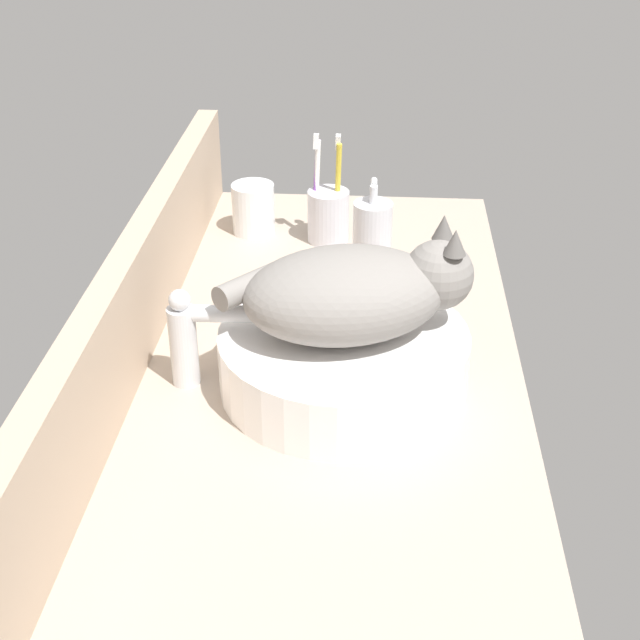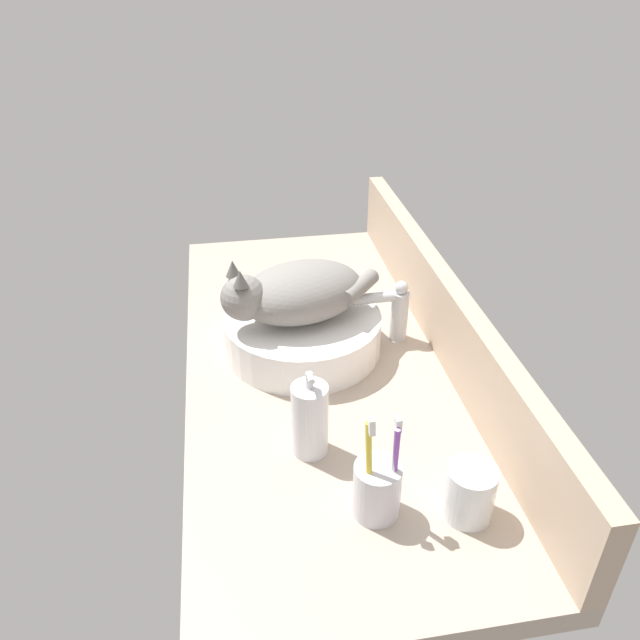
{
  "view_description": "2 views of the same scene",
  "coord_description": "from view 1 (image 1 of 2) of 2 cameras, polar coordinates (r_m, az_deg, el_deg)",
  "views": [
    {
      "loc": [
        -100.01,
        -6.8,
        65.73
      ],
      "look_at": [
        -0.51,
        0.15,
        7.28
      ],
      "focal_mm": 50.0,
      "sensor_mm": 36.0,
      "label": 1
    },
    {
      "loc": [
        100.52,
        -17.14,
        73.57
      ],
      "look_at": [
        1.82,
        -0.64,
        10.7
      ],
      "focal_mm": 35.0,
      "sensor_mm": 36.0,
      "label": 2
    }
  ],
  "objects": [
    {
      "name": "soap_dispenser",
      "position": [
        1.38,
        3.35,
        5.0
      ],
      "size": [
        6.0,
        6.0,
        16.42
      ],
      "color": "silver",
      "rests_on": "ground_plane"
    },
    {
      "name": "cat",
      "position": [
        1.09,
        2.27,
        1.86
      ],
      "size": [
        22.9,
        31.92,
        14.0
      ],
      "color": "gray",
      "rests_on": "sink_basin"
    },
    {
      "name": "toothbrush_cup",
      "position": [
        1.52,
        0.51,
        6.86
      ],
      "size": [
        7.06,
        7.06,
        18.68
      ],
      "color": "silver",
      "rests_on": "ground_plane"
    },
    {
      "name": "ground_plane",
      "position": [
        1.21,
        0.09,
        -3.67
      ],
      "size": [
        118.85,
        53.66,
        4.0
      ],
      "primitive_type": "cube",
      "color": "#B2A08E"
    },
    {
      "name": "faucet",
      "position": [
        1.14,
        -8.22,
        -0.91
      ],
      "size": [
        3.6,
        11.83,
        13.6
      ],
      "color": "silver",
      "rests_on": "ground_plane"
    },
    {
      "name": "backsplash_panel",
      "position": [
        1.2,
        -11.95,
        0.88
      ],
      "size": [
        118.85,
        3.6,
        16.21
      ],
      "primitive_type": "cube",
      "color": "tan",
      "rests_on": "ground_plane"
    },
    {
      "name": "water_glass",
      "position": [
        1.56,
        -4.28,
        6.92
      ],
      "size": [
        7.39,
        7.39,
        8.74
      ],
      "color": "white",
      "rests_on": "ground_plane"
    },
    {
      "name": "sink_basin",
      "position": [
        1.14,
        1.51,
        -2.54
      ],
      "size": [
        31.75,
        31.75,
        7.97
      ],
      "primitive_type": "cylinder",
      "color": "white",
      "rests_on": "ground_plane"
    }
  ]
}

